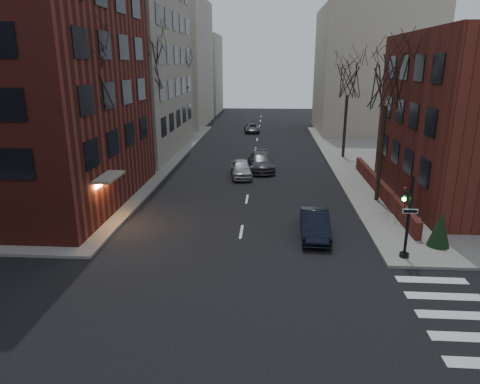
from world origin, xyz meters
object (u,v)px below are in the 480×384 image
streetlamp_near (143,128)px  car_lane_far (252,128)px  evergreen_shrub (440,229)px  tree_left_b (146,65)px  tree_left_c (181,72)px  tree_right_a (388,80)px  traffic_signal (407,222)px  tree_right_b (348,79)px  car_lane_silver (241,169)px  car_lane_gray (261,162)px  tree_left_a (87,74)px  parked_sedan (315,224)px  streetlamp_far (190,104)px  sandwich_board (418,226)px

streetlamp_near → car_lane_far: streetlamp_near is taller
streetlamp_near → evergreen_shrub: 21.88m
tree_left_b → car_lane_far: bearing=70.1°
tree_left_b → streetlamp_near: bearing=-81.5°
tree_left_c → car_lane_far: tree_left_c is taller
tree_left_c → streetlamp_near: size_ratio=1.55×
tree_right_a → car_lane_far: bearing=108.0°
traffic_signal → streetlamp_near: (-16.14, 13.01, 2.33)m
tree_right_b → car_lane_silver: bearing=-140.3°
tree_left_c → car_lane_gray: size_ratio=1.89×
traffic_signal → streetlamp_near: size_ratio=0.64×
tree_left_a → streetlamp_near: (0.60, 8.00, -4.23)m
tree_left_a → car_lane_gray: (9.60, 12.43, -7.72)m
tree_left_b → parked_sedan: 20.94m
tree_left_b → car_lane_silver: bearing=-13.9°
tree_right_b → streetlamp_near: tree_right_b is taller
streetlamp_far → evergreen_shrub: (18.29, -31.58, -3.17)m
tree_right_a → car_lane_silver: (-9.60, 6.02, -7.32)m
tree_left_c → tree_right_a: size_ratio=1.00×
streetlamp_far → evergreen_shrub: bearing=-59.9°
car_lane_silver → car_lane_gray: (1.60, 2.41, 0.04)m
car_lane_silver → car_lane_far: car_lane_silver is taller
tree_left_c → tree_right_b: bearing=-24.4°
tree_left_a → tree_right_a: bearing=12.8°
tree_right_a → car_lane_far: 32.26m
tree_right_a → car_lane_gray: (-8.00, 8.43, -7.28)m
streetlamp_near → parked_sedan: bearing=-40.4°
tree_right_b → streetlamp_far: tree_right_b is taller
tree_right_b → parked_sedan: tree_right_b is taller
tree_left_c → streetlamp_far: bearing=73.3°
tree_right_a → evergreen_shrub: (1.29, -7.58, -6.97)m
tree_left_c → car_lane_gray: 18.15m
car_lane_silver → sandwich_board: bearing=-56.6°
parked_sedan → car_lane_silver: (-4.80, 12.42, 0.00)m
tree_left_c → evergreen_shrub: tree_left_c is taller
car_lane_far → evergreen_shrub: (10.99, -37.43, 0.49)m
traffic_signal → sandwich_board: traffic_signal is taller
tree_left_b → tree_left_c: (0.00, 14.00, -0.88)m
tree_left_a → streetlamp_near: 9.07m
evergreen_shrub → tree_left_a: bearing=169.3°
car_lane_gray → car_lane_far: 21.49m
tree_left_b → tree_right_b: 18.64m
parked_sedan → sandwich_board: 5.63m
streetlamp_near → car_lane_far: (7.31, 25.85, -3.66)m
tree_left_c → sandwich_board: 34.25m
tree_left_c → car_lane_silver: (8.00, -15.98, -7.32)m
traffic_signal → streetlamp_near: bearing=141.1°
sandwich_board → evergreen_shrub: evergreen_shrub is taller
traffic_signal → tree_left_a: bearing=163.4°
streetlamp_far → car_lane_gray: bearing=-60.0°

